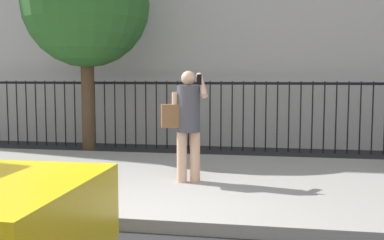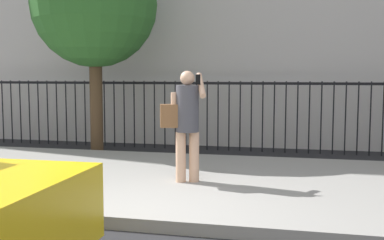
% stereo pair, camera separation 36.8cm
% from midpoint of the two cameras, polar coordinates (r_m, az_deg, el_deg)
% --- Properties ---
extents(ground_plane, '(60.00, 60.00, 0.00)m').
position_cam_midpoint_polar(ground_plane, '(5.51, -10.04, -13.06)').
color(ground_plane, black).
extents(sidewalk, '(28.00, 4.40, 0.15)m').
position_cam_midpoint_polar(sidewalk, '(7.52, -4.21, -7.38)').
color(sidewalk, gray).
rests_on(sidewalk, ground).
extents(iron_fence, '(12.03, 0.04, 1.60)m').
position_cam_midpoint_polar(iron_fence, '(10.97, 0.55, 1.67)').
color(iron_fence, black).
rests_on(iron_fence, ground).
extents(pedestrian_on_phone, '(0.72, 0.53, 1.65)m').
position_cam_midpoint_polar(pedestrian_on_phone, '(7.00, -2.16, 0.24)').
color(pedestrian_on_phone, tan).
rests_on(pedestrian_on_phone, sidewalk).
extents(street_tree_mid, '(2.70, 2.70, 4.60)m').
position_cam_midpoint_polar(street_tree_mid, '(10.67, -13.58, 13.30)').
color(street_tree_mid, '#4C3823').
rests_on(street_tree_mid, ground).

